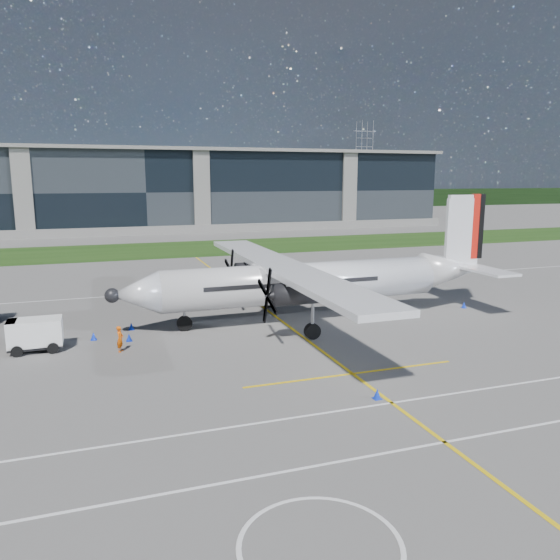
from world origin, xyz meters
The scene contains 15 objects.
ground centered at (0.00, 40.00, 0.00)m, with size 400.00×400.00×0.00m, color #63605E.
grass_strip centered at (0.00, 48.00, 0.02)m, with size 400.00×18.00×0.04m, color #1A3C10.
terminal_building centered at (0.00, 80.00, 7.50)m, with size 120.00×20.00×15.00m, color black.
tree_line centered at (0.00, 140.00, 3.00)m, with size 400.00×6.00×6.00m, color black.
pylon_east centered at (85.00, 150.00, 15.00)m, with size 9.00×4.60×30.00m, color gray, non-canonical shape.
yellow_taxiway_centerline centered at (3.00, 10.00, 0.01)m, with size 0.20×70.00×0.01m, color yellow.
white_lane_line centered at (0.00, -14.00, 0.01)m, with size 90.00×0.15×0.01m, color white.
turboprop_aircraft centered at (5.54, 5.13, 4.46)m, with size 28.66×29.72×8.92m, color white, non-canonical shape.
baggage_tug centered at (-13.10, 3.70, 0.97)m, with size 3.23×1.94×1.94m, color white, non-canonical shape.
ground_crew_person centered at (-8.36, 1.89, 0.89)m, with size 0.73×0.52×1.79m, color #F25907.
safety_cone_portwing centered at (2.60, -9.35, 0.25)m, with size 0.36×0.36×0.50m, color #0B29BF.
safety_cone_nose_stbd centered at (-7.41, 6.54, 0.25)m, with size 0.36×0.36×0.50m, color #0B29BF.
safety_cone_fwd centered at (-9.86, 4.90, 0.25)m, with size 0.36×0.36×0.50m, color #0B29BF.
safety_cone_tail centered at (18.01, 4.44, 0.25)m, with size 0.36×0.36×0.50m, color #0B29BF.
safety_cone_nose_port centered at (-7.74, 3.89, 0.25)m, with size 0.36×0.36×0.50m, color #0B29BF.
Camera 1 is at (-9.55, -30.58, 10.21)m, focal length 35.00 mm.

